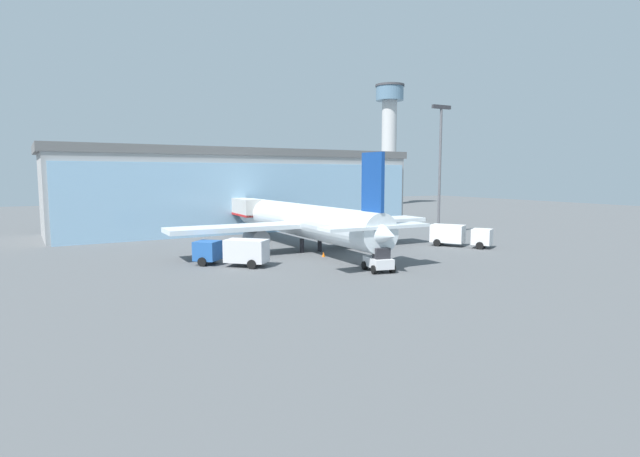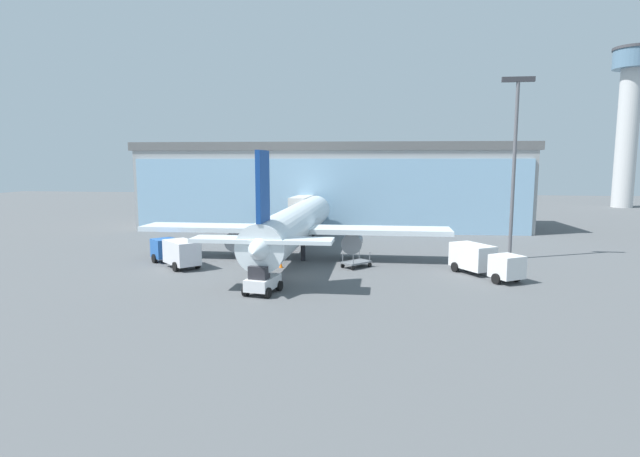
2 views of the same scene
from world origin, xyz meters
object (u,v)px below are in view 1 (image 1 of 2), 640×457
object	(u,v)px
control_tower	(389,133)
baggage_cart	(373,247)
catering_truck	(234,251)
pushback_tug	(379,261)
safety_cone_wingtip	(194,253)
jet_bridge	(239,207)
airplane	(303,221)
apron_light_mast	(440,160)
safety_cone_nose	(324,254)
fuel_truck	(459,235)

from	to	relation	value
control_tower	baggage_cart	bearing A→B (deg)	-127.24
catering_truck	pushback_tug	bearing A→B (deg)	-176.48
safety_cone_wingtip	jet_bridge	bearing A→B (deg)	55.60
safety_cone_wingtip	pushback_tug	bearing A→B (deg)	-54.21
safety_cone_wingtip	airplane	bearing A→B (deg)	-9.64
jet_bridge	control_tower	bearing A→B (deg)	-49.82
catering_truck	apron_light_mast	bearing A→B (deg)	-123.08
jet_bridge	baggage_cart	world-z (taller)	jet_bridge
control_tower	catering_truck	bearing A→B (deg)	-134.33
jet_bridge	safety_cone_wingtip	world-z (taller)	jet_bridge
apron_light_mast	safety_cone_nose	bearing A→B (deg)	-162.02
safety_cone_nose	control_tower	bearing A→B (deg)	49.79
fuel_truck	safety_cone_wingtip	size ratio (longest dim) A/B	13.38
control_tower	fuel_truck	distance (m)	90.29
safety_cone_nose	safety_cone_wingtip	xyz separation A→B (m)	(-12.08, 7.87, 0.00)
airplane	safety_cone_nose	distance (m)	6.60
airplane	catering_truck	size ratio (longest dim) A/B	5.36
control_tower	baggage_cart	world-z (taller)	control_tower
control_tower	safety_cone_nose	bearing A→B (deg)	-130.21
pushback_tug	safety_cone_nose	xyz separation A→B (m)	(-0.55, 9.64, -0.70)
jet_bridge	apron_light_mast	bearing A→B (deg)	-121.89
jet_bridge	catering_truck	size ratio (longest dim) A/B	1.91
apron_light_mast	catering_truck	xyz separation A→B (m)	(-33.23, -7.94, -9.57)
apron_light_mast	fuel_truck	world-z (taller)	apron_light_mast
airplane	fuel_truck	size ratio (longest dim) A/B	4.96
safety_cone_nose	apron_light_mast	bearing A→B (deg)	17.98
baggage_cart	safety_cone_wingtip	world-z (taller)	baggage_cart
fuel_truck	airplane	bearing A→B (deg)	-142.68
control_tower	catering_truck	distance (m)	107.13
baggage_cart	pushback_tug	distance (m)	12.59
apron_light_mast	catering_truck	distance (m)	35.48
airplane	fuel_truck	world-z (taller)	airplane
control_tower	safety_cone_wingtip	world-z (taller)	control_tower
baggage_cart	apron_light_mast	bearing A→B (deg)	154.09
jet_bridge	fuel_truck	distance (m)	31.81
apron_light_mast	safety_cone_nose	world-z (taller)	apron_light_mast
fuel_truck	catering_truck	bearing A→B (deg)	-123.18
catering_truck	safety_cone_nose	xyz separation A→B (m)	(10.34, 0.51, -1.19)
baggage_cart	airplane	bearing A→B (deg)	-82.61
jet_bridge	fuel_truck	xyz separation A→B (m)	(19.90, -24.67, -2.65)
airplane	safety_cone_wingtip	distance (m)	13.01
pushback_tug	safety_cone_nose	size ratio (longest dim) A/B	6.33
jet_bridge	safety_cone_nose	bearing A→B (deg)	-174.98
control_tower	catering_truck	world-z (taller)	control_tower
control_tower	pushback_tug	distance (m)	107.11
safety_cone_nose	safety_cone_wingtip	distance (m)	14.42
control_tower	pushback_tug	xyz separation A→B (m)	(-62.70, -84.44, -20.26)
apron_light_mast	baggage_cart	size ratio (longest dim) A/B	5.90
control_tower	fuel_truck	size ratio (longest dim) A/B	4.77
jet_bridge	baggage_cart	xyz separation A→B (m)	(8.52, -22.50, -3.62)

